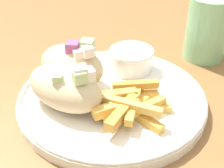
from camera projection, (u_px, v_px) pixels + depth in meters
table at (104, 128)px, 0.52m from camera, size 1.37×1.37×0.77m
plate at (112, 98)px, 0.45m from camera, size 0.27×0.27×0.02m
pita_sandwich_near at (66, 87)px, 0.42m from camera, size 0.14×0.12×0.07m
pita_sandwich_far at (71, 66)px, 0.46m from camera, size 0.12×0.11×0.07m
fries_pile at (128, 104)px, 0.41m from camera, size 0.11×0.11×0.03m
sauce_ramekin at (131, 58)px, 0.50m from camera, size 0.07×0.07×0.04m
water_glass at (207, 31)px, 0.55m from camera, size 0.07×0.07×0.11m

